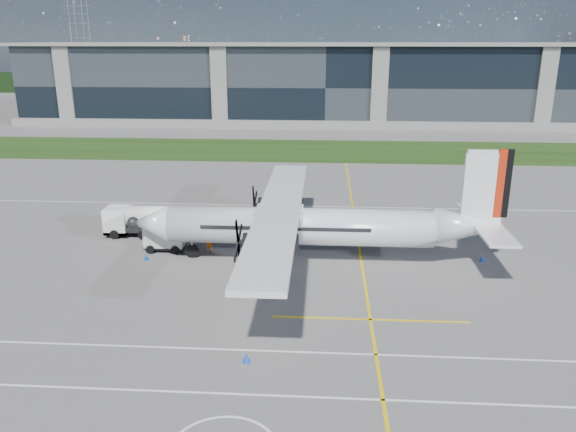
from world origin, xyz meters
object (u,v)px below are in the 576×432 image
Objects in this scene: pylon_west at (81,43)px; safety_cone_portwing at (246,358)px; fuel_tanker_truck at (139,221)px; safety_cone_nose_stbd at (151,244)px; safety_cone_tail at (482,258)px; safety_cone_stbdwing at (291,205)px; turboprop_aircraft at (314,205)px; baggage_tug at (165,238)px; ground_crew_person at (209,239)px; safety_cone_nose_port at (146,257)px.

pylon_west is 60.00× the size of safety_cone_portwing.
fuel_tanker_truck reaches higher than safety_cone_nose_stbd.
safety_cone_stbdwing is at bearing 139.19° from safety_cone_tail.
turboprop_aircraft is 15.50m from safety_cone_portwing.
turboprop_aircraft is 59.02× the size of safety_cone_stbdwing.
turboprop_aircraft is 13.65m from safety_cone_tail.
baggage_tug reaches higher than safety_cone_tail.
safety_cone_stbdwing is (5.80, 12.74, -0.82)m from ground_crew_person.
fuel_tanker_truck is 14.18× the size of safety_cone_nose_port.
safety_cone_nose_port is at bearing -65.76° from pylon_west.
turboprop_aircraft is 9.11m from ground_crew_person.
baggage_tug reaches higher than safety_cone_nose_stbd.
fuel_tanker_truck is at bearing -143.69° from safety_cone_stbdwing.
turboprop_aircraft is 8.79× the size of baggage_tug.
turboprop_aircraft is at bearing -67.97° from ground_crew_person.
safety_cone_nose_stbd is (65.90, -144.48, -14.75)m from pylon_west.
fuel_tanker_truck is 6.07m from safety_cone_nose_port.
safety_cone_stbdwing is (12.66, 9.30, -1.08)m from fuel_tanker_truck.
safety_cone_nose_port is at bearing -176.91° from safety_cone_tail.
safety_cone_stbdwing is (-2.57, 14.06, -4.18)m from turboprop_aircraft.
pylon_west is 178.81m from safety_cone_portwing.
turboprop_aircraft reaches higher than safety_cone_portwing.
turboprop_aircraft is 59.02× the size of safety_cone_portwing.
safety_cone_nose_port is at bearing -81.33° from safety_cone_nose_stbd.
ground_crew_person is (70.94, -145.25, -13.93)m from pylon_west.
safety_cone_portwing is at bearing -91.32° from safety_cone_stbdwing.
safety_cone_stbdwing and safety_cone_tail have the same top height.
safety_cone_nose_port is at bearing -67.76° from fuel_tanker_truck.
safety_cone_tail is (24.99, -0.84, -0.76)m from baggage_tug.
turboprop_aircraft is 59.02× the size of safety_cone_tail.
ground_crew_person is at bearing -2.47° from baggage_tug.
turboprop_aircraft is at bearing -61.58° from pylon_west.
safety_cone_stbdwing is at bearing 88.68° from safety_cone_portwing.
safety_cone_portwing is (12.00, -19.33, -1.08)m from fuel_tanker_truck.
ground_crew_person is 16.73m from safety_cone_portwing.
pylon_west is 162.25m from safety_cone_nose_port.
pylon_west reaches higher than safety_cone_stbdwing.
turboprop_aircraft is 14.19m from safety_cone_nose_stbd.
pylon_west is at bearing 114.24° from safety_cone_nose_port.
safety_cone_nose_port is (-0.96, -2.24, -0.76)m from baggage_tug.
safety_cone_stbdwing is 1.00× the size of safety_cone_tail.
baggage_tug is 6.71× the size of safety_cone_portwing.
baggage_tug is at bearing 172.98° from turboprop_aircraft.
turboprop_aircraft reaches higher than ground_crew_person.
safety_cone_tail is at bearing -3.16° from safety_cone_nose_stbd.
ground_crew_person reaches higher than safety_cone_nose_port.
safety_cone_nose_port is 1.00× the size of safety_cone_nose_stbd.
safety_cone_nose_port is (2.26, -5.52, -1.08)m from fuel_tanker_truck.
safety_cone_stbdwing and safety_cone_nose_stbd have the same top height.
ground_crew_person is at bearing 107.91° from safety_cone_portwing.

